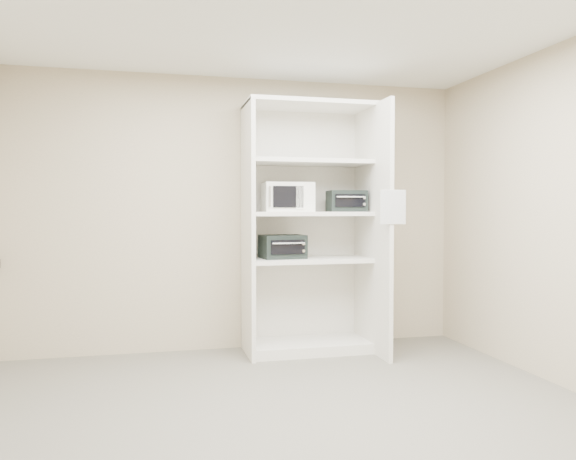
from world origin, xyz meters
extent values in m
cube|color=#615D52|center=(0.00, 0.00, 0.00)|extent=(4.50, 4.00, 0.01)
cube|color=white|center=(0.00, 0.00, 2.70)|extent=(4.50, 4.00, 0.01)
cube|color=tan|center=(0.00, 2.00, 1.35)|extent=(4.50, 0.02, 2.70)
cube|color=tan|center=(0.00, -2.00, 1.35)|extent=(4.50, 0.02, 2.70)
cube|color=white|center=(0.02, 1.68, 1.20)|extent=(0.04, 0.60, 2.40)
cube|color=white|center=(1.22, 1.53, 1.20)|extent=(0.04, 0.90, 2.40)
cube|color=white|center=(0.62, 1.99, 1.20)|extent=(1.24, 0.02, 2.40)
cube|color=white|center=(0.62, 1.70, 0.05)|extent=(1.16, 0.56, 0.10)
cube|color=white|center=(0.62, 1.70, 0.90)|extent=(1.16, 0.56, 0.04)
cube|color=white|center=(0.62, 1.70, 1.35)|extent=(1.16, 0.56, 0.04)
cube|color=white|center=(0.62, 1.70, 1.85)|extent=(1.16, 0.56, 0.04)
cube|color=white|center=(0.62, 1.70, 2.40)|extent=(1.24, 0.60, 0.04)
cube|color=white|center=(0.42, 1.74, 1.51)|extent=(0.48, 0.38, 0.28)
cube|color=black|center=(1.00, 1.67, 1.47)|extent=(0.38, 0.30, 0.21)
cube|color=black|center=(0.36, 1.69, 1.03)|extent=(0.43, 0.34, 0.23)
cube|color=white|center=(1.23, 1.07, 1.41)|extent=(0.24, 0.01, 0.30)
camera|label=1|loc=(-0.87, -3.57, 1.38)|focal=35.00mm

